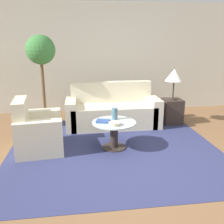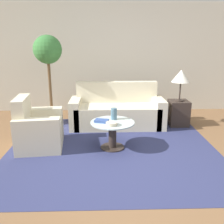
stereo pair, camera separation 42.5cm
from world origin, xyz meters
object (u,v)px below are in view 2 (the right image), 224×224
at_px(armchair, 37,130).
at_px(vase, 114,114).
at_px(potted_plant, 48,62).
at_px(book_stack, 102,121).
at_px(sofa_main, 117,111).
at_px(coffee_table, 112,131).
at_px(table_lamp, 181,77).
at_px(bowl, 112,124).

bearing_deg(armchair, vase, -94.01).
relative_size(potted_plant, book_stack, 7.41).
bearing_deg(sofa_main, vase, -95.86).
xyz_separation_m(coffee_table, table_lamp, (1.42, 1.13, 0.73)).
xyz_separation_m(coffee_table, book_stack, (-0.18, -0.00, 0.18)).
height_order(table_lamp, vase, table_lamp).
bearing_deg(book_stack, bowl, -28.70).
distance_m(coffee_table, book_stack, 0.25).
distance_m(sofa_main, bowl, 1.36).
xyz_separation_m(armchair, table_lamp, (2.67, 1.03, 0.73)).
relative_size(armchair, vase, 4.68).
distance_m(sofa_main, coffee_table, 1.18).
distance_m(coffee_table, table_lamp, 1.96).
distance_m(armchair, potted_plant, 1.60).
distance_m(sofa_main, book_stack, 1.23).
bearing_deg(book_stack, table_lamp, 52.96).
relative_size(table_lamp, vase, 3.31).
bearing_deg(armchair, bowl, -108.05).
relative_size(potted_plant, bowl, 10.03).
xyz_separation_m(table_lamp, book_stack, (-1.59, -1.13, -0.55)).
xyz_separation_m(sofa_main, vase, (-0.11, -1.03, 0.26)).
bearing_deg(table_lamp, bowl, -137.87).
height_order(coffee_table, table_lamp, table_lamp).
bearing_deg(sofa_main, book_stack, -104.83).
height_order(sofa_main, potted_plant, potted_plant).
relative_size(sofa_main, coffee_table, 2.66).
distance_m(armchair, table_lamp, 2.96).
relative_size(sofa_main, table_lamp, 2.99).
height_order(potted_plant, vase, potted_plant).
xyz_separation_m(armchair, vase, (1.28, 0.04, 0.26)).
height_order(coffee_table, book_stack, book_stack).
bearing_deg(coffee_table, sofa_main, 83.46).
xyz_separation_m(bowl, book_stack, (-0.16, 0.17, -0.00)).
relative_size(armchair, coffee_table, 1.26).
bearing_deg(sofa_main, coffee_table, -96.54).
height_order(potted_plant, book_stack, potted_plant).
xyz_separation_m(armchair, book_stack, (1.08, -0.10, 0.18)).
bearing_deg(coffee_table, book_stack, -179.15).
distance_m(potted_plant, book_stack, 1.91).
relative_size(sofa_main, armchair, 2.11).
distance_m(coffee_table, bowl, 0.25).
height_order(bowl, book_stack, bowl).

